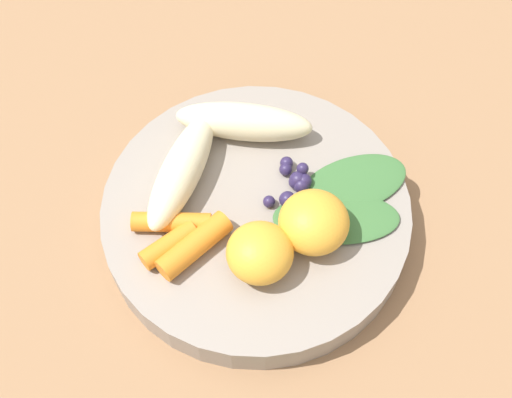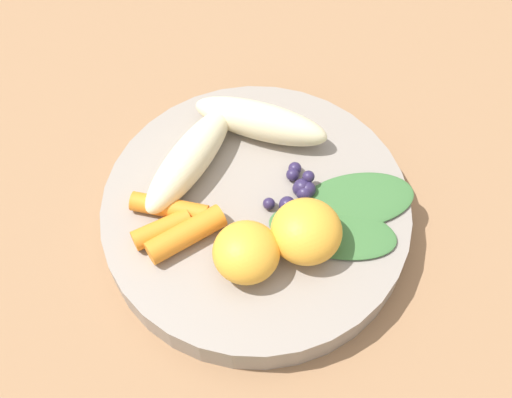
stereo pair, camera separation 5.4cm
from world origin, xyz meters
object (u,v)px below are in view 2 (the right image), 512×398
at_px(banana_peeled_left, 189,159).
at_px(orange_segment_near, 306,231).
at_px(banana_peeled_right, 261,121).
at_px(bowl, 256,215).

distance_m(banana_peeled_left, orange_segment_near, 0.12).
relative_size(banana_peeled_right, orange_segment_near, 2.14).
bearing_deg(banana_peeled_right, bowl, 104.99).
height_order(banana_peeled_left, orange_segment_near, orange_segment_near).
bearing_deg(bowl, banana_peeled_right, -175.04).
relative_size(bowl, banana_peeled_right, 2.16).
bearing_deg(banana_peeled_left, banana_peeled_right, 153.94).
xyz_separation_m(banana_peeled_right, orange_segment_near, (0.10, 0.05, 0.00)).
bearing_deg(banana_peeled_right, banana_peeled_left, 51.69).
xyz_separation_m(banana_peeled_left, banana_peeled_right, (-0.05, 0.05, 0.00)).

